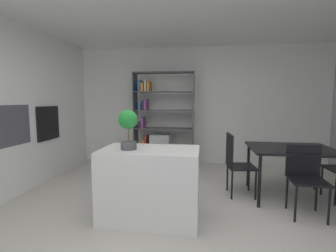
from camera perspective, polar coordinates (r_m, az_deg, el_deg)
The scene contains 10 objects.
ground_plane at distance 3.09m, azimuth 0.88°, elevation -22.36°, with size 8.64×8.64×0.00m, color beige.
back_partition at distance 5.62m, azimuth 4.82°, elevation 4.79°, with size 6.29×0.06×2.68m, color white.
cabinet_niche_splashback at distance 4.09m, azimuth -34.84°, elevation -0.19°, with size 0.01×1.05×0.61m.
built_in_oven at distance 4.84m, azimuth -26.73°, elevation 0.67°, with size 0.06×0.58×0.61m.
kitchen_island at distance 3.05m, azimuth -4.27°, elevation -13.63°, with size 1.19×0.69×0.88m, color white.
potted_plant_on_island at distance 2.89m, azimuth -9.45°, elevation 0.16°, with size 0.23×0.23×0.48m.
open_bookshelf at distance 5.38m, azimuth -2.10°, elevation 1.14°, with size 1.34×0.36×2.09m.
dining_table at distance 4.02m, azimuth 27.44°, elevation -5.62°, with size 1.20×0.95×0.77m.
dining_chair_near at distance 3.61m, azimuth 30.00°, elevation -9.71°, with size 0.45×0.45×0.89m.
dining_chair_island_side at distance 3.86m, azimuth 15.74°, elevation -7.72°, with size 0.44×0.45×0.96m.
Camera 1 is at (0.35, -2.69, 1.48)m, focal length 25.50 mm.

